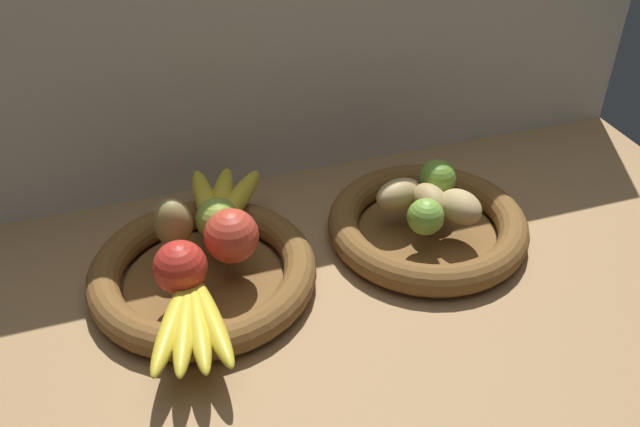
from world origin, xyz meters
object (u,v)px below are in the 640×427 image
(potato_large, at_px, (430,200))
(lime_far, at_px, (438,178))
(lime_near, at_px, (426,217))
(apple_red_right, at_px, (231,236))
(banana_bunch_front, at_px, (192,319))
(potato_small, at_px, (461,208))
(potato_oblong, at_px, (399,194))
(apple_red_front, at_px, (180,267))
(banana_bunch_back, at_px, (221,201))
(fruit_bowl_left, at_px, (203,273))
(fruit_bowl_right, at_px, (427,225))
(pear_brown, at_px, (173,223))
(apple_green_back, at_px, (217,219))

(potato_large, relative_size, lime_far, 1.17)
(lime_near, bearing_deg, apple_red_right, 173.66)
(banana_bunch_front, relative_size, potato_small, 2.69)
(potato_small, height_order, potato_oblong, potato_small)
(apple_red_right, relative_size, apple_red_front, 1.07)
(apple_red_front, bearing_deg, potato_large, 7.50)
(banana_bunch_back, bearing_deg, fruit_bowl_left, -115.84)
(fruit_bowl_right, distance_m, potato_small, 0.07)
(pear_brown, distance_m, lime_near, 0.37)
(potato_large, relative_size, lime_near, 1.27)
(fruit_bowl_left, relative_size, potato_small, 4.53)
(apple_red_front, xyz_separation_m, apple_green_back, (0.07, 0.10, -0.00))
(apple_red_right, height_order, apple_red_front, apple_red_right)
(apple_red_right, height_order, lime_far, apple_red_right)
(potato_small, xyz_separation_m, lime_near, (-0.06, -0.01, 0.00))
(apple_green_back, distance_m, banana_bunch_front, 0.19)
(fruit_bowl_left, xyz_separation_m, apple_red_front, (-0.03, -0.05, 0.06))
(fruit_bowl_right, bearing_deg, banana_bunch_back, 160.08)
(apple_red_right, relative_size, pear_brown, 0.99)
(apple_red_right, relative_size, potato_oblong, 0.98)
(banana_bunch_back, bearing_deg, lime_far, -11.42)
(pear_brown, relative_size, lime_near, 1.42)
(banana_bunch_back, xyz_separation_m, potato_oblong, (0.27, -0.08, 0.01))
(banana_bunch_front, distance_m, banana_bunch_back, 0.26)
(fruit_bowl_left, height_order, apple_red_front, apple_red_front)
(lime_near, distance_m, lime_far, 0.11)
(potato_oblong, bearing_deg, fruit_bowl_left, -174.54)
(fruit_bowl_left, xyz_separation_m, lime_near, (0.34, -0.04, 0.05))
(fruit_bowl_left, relative_size, lime_near, 5.96)
(fruit_bowl_left, bearing_deg, apple_green_back, 50.90)
(apple_green_back, height_order, pear_brown, pear_brown)
(fruit_bowl_right, height_order, pear_brown, pear_brown)
(apple_green_back, bearing_deg, potato_oblong, -2.59)
(banana_bunch_front, distance_m, lime_far, 0.47)
(apple_red_right, relative_size, apple_green_back, 1.21)
(potato_oblong, xyz_separation_m, lime_near, (0.01, -0.07, 0.00))
(fruit_bowl_right, bearing_deg, pear_brown, 173.25)
(fruit_bowl_right, xyz_separation_m, potato_large, (0.00, 0.00, 0.05))
(apple_green_back, bearing_deg, banana_bunch_front, -112.20)
(apple_green_back, relative_size, pear_brown, 0.82)
(apple_red_front, relative_size, banana_bunch_back, 0.40)
(pear_brown, bearing_deg, lime_near, -13.80)
(potato_large, bearing_deg, fruit_bowl_left, 180.00)
(apple_red_front, xyz_separation_m, potato_small, (0.43, 0.02, -0.01))
(fruit_bowl_right, height_order, apple_green_back, apple_green_back)
(apple_red_right, height_order, banana_bunch_back, apple_red_right)
(banana_bunch_back, xyz_separation_m, potato_large, (0.31, -0.11, 0.01))
(potato_large, xyz_separation_m, potato_oblong, (-0.04, 0.03, 0.00))
(apple_red_front, distance_m, lime_near, 0.37)
(banana_bunch_back, bearing_deg, banana_bunch_front, -110.31)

